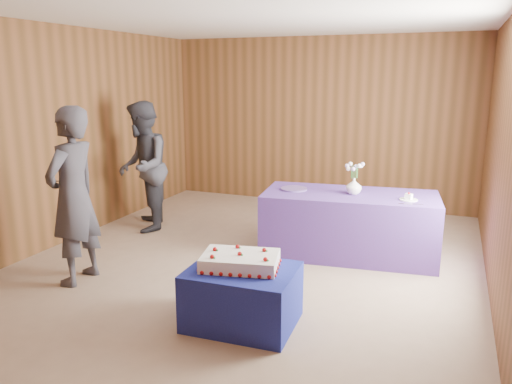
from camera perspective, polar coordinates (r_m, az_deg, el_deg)
The scene contains 13 objects.
ground at distance 5.74m, azimuth -0.82°, elevation -8.19°, with size 6.00×6.00×0.00m, color gray.
room_shell at distance 5.35m, azimuth -0.89°, elevation 10.08°, with size 5.04×6.04×2.72m.
cake_table at distance 4.36m, azimuth -1.58°, elevation -11.85°, with size 0.90×0.70×0.50m, color navy.
serving_table at distance 6.01m, azimuth 10.59°, elevation -3.66°, with size 2.00×0.90×0.75m, color #483086.
sheet_cake at distance 4.28m, azimuth -1.82°, elevation -7.86°, with size 0.74×0.58×0.15m.
vase at distance 5.88m, azimuth 11.11°, elevation 0.67°, with size 0.18×0.18×0.19m, color white.
flower_spray at distance 5.83m, azimuth 11.21°, elevation 2.95°, with size 0.22×0.22×0.17m.
platter at distance 6.02m, azimuth 4.35°, elevation 0.36°, with size 0.32×0.32×0.02m, color #5F468C.
plate at distance 5.75m, azimuth 17.03°, elevation -0.84°, with size 0.20×0.20×0.01m, color white.
cake_slice at distance 5.74m, azimuth 17.06°, elevation -0.47°, with size 0.09×0.08×0.09m.
knife at distance 5.58m, azimuth 17.29°, elevation -1.33°, with size 0.26×0.02×0.00m, color silver.
guest_left at distance 5.35m, azimuth -20.17°, elevation -0.48°, with size 0.66×0.43×1.81m, color #3A3943.
guest_right at distance 6.95m, azimuth -12.80°, elevation 2.84°, with size 0.86×0.67×1.76m, color #353640.
Camera 1 is at (2.04, -4.94, 2.10)m, focal length 35.00 mm.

